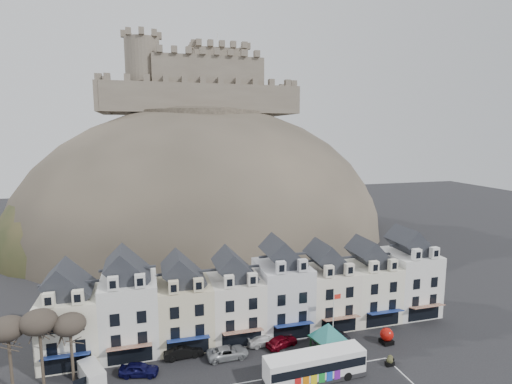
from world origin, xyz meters
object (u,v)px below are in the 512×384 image
car_white (264,340)px  car_maroon (282,341)px  bus_shelter (328,331)px  flagpole (334,316)px  red_buoy (387,336)px  car_navy (139,369)px  white_van (92,374)px  car_black (183,351)px  car_charcoal (332,338)px  bus (315,365)px  car_silver (228,352)px

car_white → car_maroon: car_maroon is taller
bus_shelter → flagpole: (1.96, 2.42, 0.56)m
red_buoy → flagpole: flagpole is taller
car_navy → car_maroon: 17.66m
white_van → car_white: size_ratio=0.99×
car_black → car_white: size_ratio=1.03×
bus_shelter → red_buoy: 9.29m
flagpole → car_charcoal: 3.32m
car_black → car_maroon: 12.44m
bus → car_white: 9.26m
red_buoy → car_silver: (-20.63, 2.28, -0.37)m
car_black → car_navy: bearing=111.3°
flagpole → white_van: (-29.06, 0.14, -3.11)m
white_van → car_silver: bearing=-21.3°
car_white → car_charcoal: size_ratio=0.97×
red_buoy → car_charcoal: red_buoy is taller
red_buoy → car_navy: (-31.03, 1.51, -0.33)m
red_buoy → car_charcoal: size_ratio=0.44×
white_van → car_black: white_van is taller
bus → white_van: bus is taller
bus_shelter → red_buoy: (8.91, 1.03, -2.45)m
bus_shelter → car_navy: (-22.12, 2.53, -2.78)m
flagpole → car_silver: flagpole is taller
white_van → car_navy: 4.98m
bus_shelter → flagpole: flagpole is taller
car_silver → car_charcoal: 13.74m
bus_shelter → red_buoy: bearing=-7.3°
car_silver → flagpole: bearing=-95.1°
bus_shelter → car_charcoal: 4.44m
car_navy → car_silver: 10.43m
bus → flagpole: bearing=46.5°
car_black → flagpole: bearing=-100.9°
bus → car_silver: 10.95m
red_buoy → car_charcoal: 7.14m
car_navy → car_maroon: size_ratio=1.01×
bus_shelter → red_buoy: size_ratio=3.29×
red_buoy → white_van: bearing=177.6°
bus_shelter → car_black: size_ratio=1.45×
bus → car_black: bearing=145.8°
white_van → car_maroon: 22.63m
bus → bus_shelter: 5.13m
flagpole → car_navy: size_ratio=1.64×
car_navy → car_maroon: (17.61, 1.43, -0.01)m
car_navy → car_silver: bearing=-71.7°
bus_shelter → car_silver: bus_shelter is taller
white_van → flagpole: bearing=-24.4°
bus_shelter → car_silver: size_ratio=1.39×
flagpole → white_van: 29.23m
car_navy → bus: bearing=-93.9°
bus_shelter → car_maroon: size_ratio=1.61×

